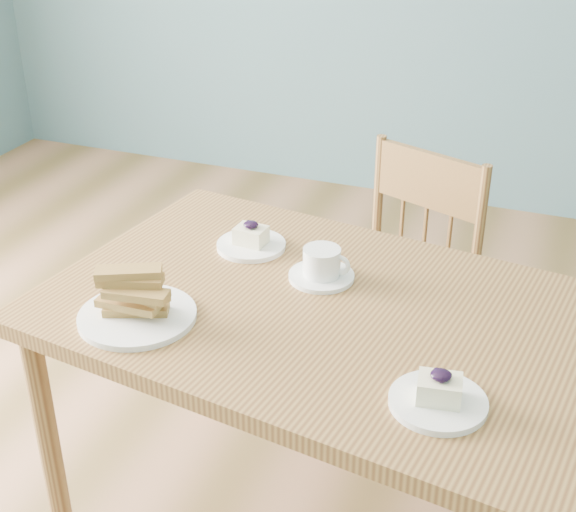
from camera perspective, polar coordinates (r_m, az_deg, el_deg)
The scene contains 7 objects.
room at distance 1.39m, azimuth -4.26°, elevation 15.51°, with size 5.01×5.01×2.71m.
dining_table at distance 1.75m, azimuth 4.91°, elevation -6.29°, with size 1.47×0.97×0.74m.
dining_chair at distance 2.40m, azimuth 7.74°, elevation -2.65°, with size 0.49×0.48×0.85m.
cheesecake_plate_near at distance 1.47m, azimuth 10.66°, elevation -9.79°, with size 0.18×0.18×0.07m.
cheesecake_plate_far at distance 1.97m, azimuth -2.64°, elevation 1.07°, with size 0.17×0.17×0.07m.
coffee_cup at distance 1.83m, azimuth 2.45°, elevation -0.72°, with size 0.15×0.15×0.08m.
biscotti_plate at distance 1.70m, azimuth -10.76°, elevation -3.35°, with size 0.25×0.25×0.12m.
Camera 1 is at (0.58, -1.23, 1.65)m, focal length 50.00 mm.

